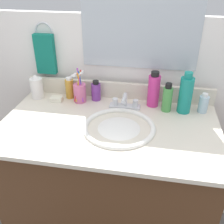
{
  "coord_description": "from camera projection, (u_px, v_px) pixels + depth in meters",
  "views": [
    {
      "loc": [
        0.19,
        -1.0,
        1.52
      ],
      "look_at": [
        0.02,
        0.0,
        0.93
      ],
      "focal_mm": 41.4,
      "sensor_mm": 36.0,
      "label": 1
    }
  ],
  "objects": [
    {
      "name": "vanity_cabinet",
      "position": [
        109.0,
        191.0,
        1.43
      ],
      "size": [
        0.99,
        0.55,
        0.84
      ],
      "primitive_type": "cube",
      "color": "#4C2D19",
      "rests_on": "ground_plane"
    },
    {
      "name": "countertop",
      "position": [
        109.0,
        126.0,
        1.22
      ],
      "size": [
        1.03,
        0.6,
        0.02
      ],
      "primitive_type": "cube",
      "color": "beige",
      "rests_on": "vanity_cabinet"
    },
    {
      "name": "backsplash",
      "position": [
        118.0,
        90.0,
        1.43
      ],
      "size": [
        1.03,
        0.02,
        0.09
      ],
      "primitive_type": "cube",
      "color": "beige",
      "rests_on": "countertop"
    },
    {
      "name": "back_wall",
      "position": [
        119.0,
        123.0,
        1.62
      ],
      "size": [
        2.13,
        0.04,
        1.3
      ],
      "primitive_type": "cube",
      "color": "white",
      "rests_on": "ground_plane"
    },
    {
      "name": "mirror_panel",
      "position": [
        141.0,
        12.0,
        1.25
      ],
      "size": [
        0.6,
        0.01,
        0.56
      ],
      "primitive_type": "cube",
      "color": "#B2BCC6"
    },
    {
      "name": "towel_ring",
      "position": [
        44.0,
        31.0,
        1.38
      ],
      "size": [
        0.1,
        0.01,
        0.1
      ],
      "primitive_type": "torus",
      "rotation": [
        1.57,
        0.0,
        0.0
      ],
      "color": "silver"
    },
    {
      "name": "hand_towel",
      "position": [
        45.0,
        54.0,
        1.43
      ],
      "size": [
        0.11,
        0.04,
        0.22
      ],
      "primitive_type": "cube",
      "color": "#147260"
    },
    {
      "name": "sink_basin",
      "position": [
        119.0,
        133.0,
        1.2
      ],
      "size": [
        0.34,
        0.34,
        0.11
      ],
      "color": "white",
      "rests_on": "countertop"
    },
    {
      "name": "faucet",
      "position": [
        125.0,
        103.0,
        1.34
      ],
      "size": [
        0.16,
        0.1,
        0.08
      ],
      "color": "silver",
      "rests_on": "countertop"
    },
    {
      "name": "bottle_lotion_white",
      "position": [
        37.0,
        87.0,
        1.42
      ],
      "size": [
        0.07,
        0.07,
        0.14
      ],
      "color": "white",
      "rests_on": "countertop"
    },
    {
      "name": "bottle_oil_amber",
      "position": [
        70.0,
        88.0,
        1.43
      ],
      "size": [
        0.05,
        0.05,
        0.12
      ],
      "color": "gold",
      "rests_on": "countertop"
    },
    {
      "name": "bottle_mouthwash_teal",
      "position": [
        186.0,
        94.0,
        1.27
      ],
      "size": [
        0.07,
        0.07,
        0.21
      ],
      "color": "teal",
      "rests_on": "countertop"
    },
    {
      "name": "bottle_toner_green",
      "position": [
        167.0,
        98.0,
        1.29
      ],
      "size": [
        0.05,
        0.05,
        0.15
      ],
      "color": "#4C9E4C",
      "rests_on": "countertop"
    },
    {
      "name": "bottle_cream_purple",
      "position": [
        96.0,
        91.0,
        1.41
      ],
      "size": [
        0.05,
        0.05,
        0.11
      ],
      "color": "#7A3899",
      "rests_on": "countertop"
    },
    {
      "name": "bottle_gel_clear",
      "position": [
        203.0,
        104.0,
        1.29
      ],
      "size": [
        0.05,
        0.05,
        0.1
      ],
      "color": "silver",
      "rests_on": "countertop"
    },
    {
      "name": "bottle_soap_pink",
      "position": [
        154.0,
        90.0,
        1.33
      ],
      "size": [
        0.06,
        0.06,
        0.19
      ],
      "color": "#D8338C",
      "rests_on": "countertop"
    },
    {
      "name": "cup_pink",
      "position": [
        80.0,
        92.0,
        1.39
      ],
      "size": [
        0.07,
        0.09,
        0.19
      ],
      "color": "#D16693",
      "rests_on": "countertop"
    },
    {
      "name": "soap_bar",
      "position": [
        57.0,
        99.0,
        1.41
      ],
      "size": [
        0.06,
        0.04,
        0.02
      ],
      "primitive_type": "cube",
      "color": "white",
      "rests_on": "countertop"
    }
  ]
}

